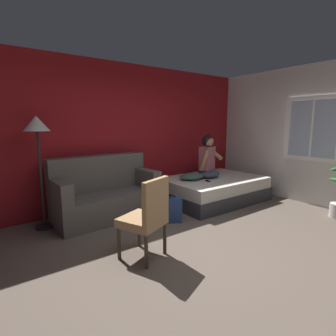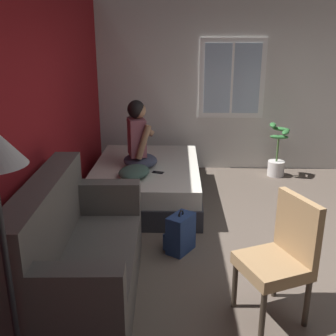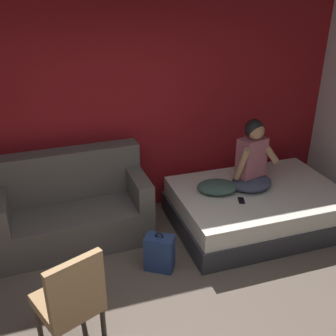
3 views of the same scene
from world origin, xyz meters
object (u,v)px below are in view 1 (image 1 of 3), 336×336
at_px(side_chair, 147,215).
at_px(bed, 213,189).
at_px(couch, 105,195).
at_px(throw_pillow, 191,176).
at_px(person_seated, 208,160).
at_px(floor_lamp, 37,135).
at_px(backpack, 172,210).
at_px(cell_phone, 208,181).

bearing_deg(side_chair, bed, 27.07).
distance_m(couch, throw_pillow, 1.72).
xyz_separation_m(bed, side_chair, (-2.37, -1.21, 0.30)).
bearing_deg(bed, throw_pillow, 168.38).
bearing_deg(person_seated, floor_lamp, 172.19).
bearing_deg(floor_lamp, throw_pillow, -8.73).
height_order(couch, person_seated, person_seated).
xyz_separation_m(bed, throw_pillow, (-0.52, 0.11, 0.31)).
xyz_separation_m(person_seated, backpack, (-1.33, -0.54, -0.64)).
distance_m(couch, side_chair, 1.62).
bearing_deg(cell_phone, couch, -178.32).
bearing_deg(floor_lamp, bed, -9.21).
height_order(couch, cell_phone, couch).
xyz_separation_m(side_chair, person_seated, (2.29, 1.30, 0.30)).
bearing_deg(throw_pillow, person_seated, -2.15).
relative_size(side_chair, floor_lamp, 0.58).
distance_m(backpack, cell_phone, 1.15).
xyz_separation_m(couch, side_chair, (-0.17, -1.61, 0.14)).
distance_m(throw_pillow, cell_phone, 0.34).
bearing_deg(throw_pillow, backpack, -148.10).
height_order(bed, backpack, bed).
height_order(person_seated, cell_phone, person_seated).
height_order(throw_pillow, cell_phone, throw_pillow).
xyz_separation_m(side_chair, cell_phone, (2.04, 1.04, -0.05)).
bearing_deg(floor_lamp, side_chair, -65.47).
bearing_deg(throw_pillow, cell_phone, -56.57).
relative_size(backpack, floor_lamp, 0.27).
relative_size(throw_pillow, floor_lamp, 0.28).
distance_m(person_seated, throw_pillow, 0.52).
relative_size(side_chair, person_seated, 1.12).
bearing_deg(cell_phone, person_seated, 64.82).
distance_m(bed, couch, 2.24).
distance_m(couch, floor_lamp, 1.41).
height_order(bed, floor_lamp, floor_lamp).
distance_m(side_chair, person_seated, 2.65).
distance_m(couch, backpack, 1.18).
bearing_deg(couch, person_seated, -8.32).
bearing_deg(bed, floor_lamp, 170.79).
xyz_separation_m(person_seated, floor_lamp, (-3.07, 0.42, 0.59)).
relative_size(side_chair, cell_phone, 6.81).
relative_size(side_chair, backpack, 2.14).
height_order(person_seated, floor_lamp, floor_lamp).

